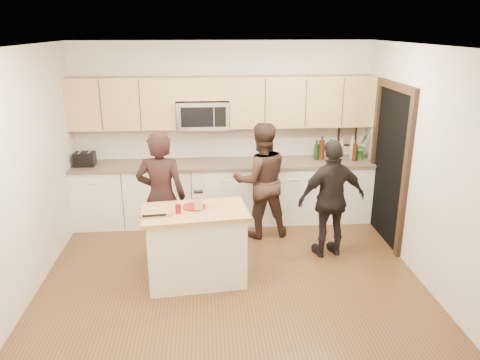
{
  "coord_description": "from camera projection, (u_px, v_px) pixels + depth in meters",
  "views": [
    {
      "loc": [
        -0.27,
        -5.08,
        2.89
      ],
      "look_at": [
        0.13,
        0.35,
        1.1
      ],
      "focal_mm": 35.0,
      "sensor_mm": 36.0,
      "label": 1
    }
  ],
  "objects": [
    {
      "name": "floor",
      "position": [
        231.0,
        274.0,
        5.74
      ],
      "size": [
        4.5,
        4.5,
        0.0
      ],
      "primitive_type": "plane",
      "color": "brown",
      "rests_on": "ground"
    },
    {
      "name": "room_shell",
      "position": [
        230.0,
        136.0,
        5.2
      ],
      "size": [
        4.52,
        4.02,
        2.71
      ],
      "color": "beige",
      "rests_on": "ground"
    },
    {
      "name": "back_cabinetry",
      "position": [
        225.0,
        192.0,
        7.19
      ],
      "size": [
        4.5,
        0.66,
        0.94
      ],
      "color": "silver",
      "rests_on": "ground"
    },
    {
      "name": "upper_cabinetry",
      "position": [
        226.0,
        101.0,
        6.9
      ],
      "size": [
        4.5,
        0.33,
        0.75
      ],
      "color": "tan",
      "rests_on": "ground"
    },
    {
      "name": "microwave",
      "position": [
        203.0,
        115.0,
        6.9
      ],
      "size": [
        0.76,
        0.41,
        0.4
      ],
      "color": "silver",
      "rests_on": "ground"
    },
    {
      "name": "doorway",
      "position": [
        390.0,
        160.0,
        6.39
      ],
      "size": [
        0.06,
        1.25,
        2.2
      ],
      "color": "black",
      "rests_on": "ground"
    },
    {
      "name": "framed_picture",
      "position": [
        347.0,
        134.0,
        7.35
      ],
      "size": [
        0.3,
        0.03,
        0.38
      ],
      "color": "black",
      "rests_on": "ground"
    },
    {
      "name": "dish_towel",
      "position": [
        160.0,
        176.0,
        6.84
      ],
      "size": [
        0.34,
        0.6,
        0.48
      ],
      "color": "white",
      "rests_on": "ground"
    },
    {
      "name": "island",
      "position": [
        196.0,
        245.0,
        5.46
      ],
      "size": [
        1.27,
        0.83,
        0.9
      ],
      "rotation": [
        0.0,
        0.0,
        0.11
      ],
      "color": "silver",
      "rests_on": "ground"
    },
    {
      "name": "red_plate",
      "position": [
        194.0,
        207.0,
        5.4
      ],
      "size": [
        0.27,
        0.27,
        0.02
      ],
      "primitive_type": "cylinder",
      "color": "maroon",
      "rests_on": "island"
    },
    {
      "name": "box_grater",
      "position": [
        199.0,
        200.0,
        5.28
      ],
      "size": [
        0.1,
        0.07,
        0.22
      ],
      "color": "silver",
      "rests_on": "red_plate"
    },
    {
      "name": "drink_glass",
      "position": [
        178.0,
        209.0,
        5.22
      ],
      "size": [
        0.06,
        0.06,
        0.11
      ],
      "primitive_type": "cylinder",
      "color": "maroon",
      "rests_on": "island"
    },
    {
      "name": "cutting_board",
      "position": [
        158.0,
        214.0,
        5.18
      ],
      "size": [
        0.26,
        0.2,
        0.02
      ],
      "primitive_type": "cube",
      "rotation": [
        0.0,
        0.0,
        0.11
      ],
      "color": "tan",
      "rests_on": "island"
    },
    {
      "name": "tongs",
      "position": [
        154.0,
        216.0,
        5.1
      ],
      "size": [
        0.26,
        0.06,
        0.02
      ],
      "primitive_type": "cube",
      "rotation": [
        0.0,
        0.0,
        0.11
      ],
      "color": "black",
      "rests_on": "cutting_board"
    },
    {
      "name": "knife",
      "position": [
        162.0,
        216.0,
        5.12
      ],
      "size": [
        0.19,
        0.04,
        0.01
      ],
      "primitive_type": "cube",
      "rotation": [
        0.0,
        0.0,
        0.11
      ],
      "color": "silver",
      "rests_on": "cutting_board"
    },
    {
      "name": "toaster",
      "position": [
        85.0,
        159.0,
        6.85
      ],
      "size": [
        0.29,
        0.21,
        0.21
      ],
      "color": "black",
      "rests_on": "back_cabinetry"
    },
    {
      "name": "bottle_cluster",
      "position": [
        336.0,
        149.0,
        7.12
      ],
      "size": [
        0.63,
        0.24,
        0.36
      ],
      "color": "black",
      "rests_on": "back_cabinetry"
    },
    {
      "name": "orchid",
      "position": [
        361.0,
        146.0,
        7.16
      ],
      "size": [
        0.28,
        0.26,
        0.42
      ],
      "primitive_type": "imported",
      "rotation": [
        0.0,
        0.0,
        0.37
      ],
      "color": "#356E2C",
      "rests_on": "back_cabinetry"
    },
    {
      "name": "woman_left",
      "position": [
        161.0,
        197.0,
        5.86
      ],
      "size": [
        0.66,
        0.48,
        1.7
      ],
      "primitive_type": "imported",
      "rotation": [
        0.0,
        0.0,
        3.03
      ],
      "color": "black",
      "rests_on": "ground"
    },
    {
      "name": "woman_center",
      "position": [
        261.0,
        180.0,
        6.58
      ],
      "size": [
        0.88,
        0.73,
        1.65
      ],
      "primitive_type": "imported",
      "rotation": [
        0.0,
        0.0,
        3.28
      ],
      "color": "#322019",
      "rests_on": "ground"
    },
    {
      "name": "woman_right",
      "position": [
        332.0,
        199.0,
        6.01
      ],
      "size": [
        0.97,
        0.55,
        1.55
      ],
      "primitive_type": "imported",
      "rotation": [
        0.0,
        0.0,
        3.34
      ],
      "color": "black",
      "rests_on": "ground"
    }
  ]
}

